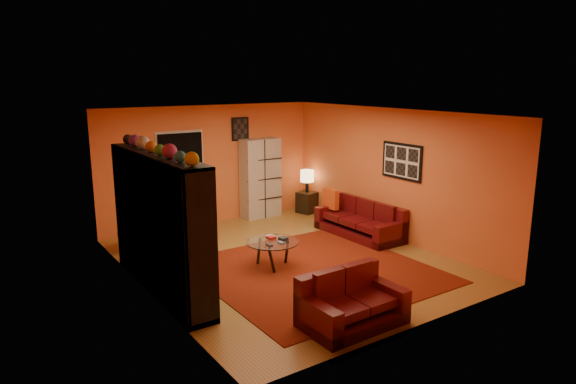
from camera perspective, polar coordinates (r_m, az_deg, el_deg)
floor at (r=9.19m, az=-0.20°, el=-7.61°), size 6.00×6.00×0.00m
ceiling at (r=8.64m, az=-0.21°, el=8.78°), size 6.00×6.00×0.00m
wall_back at (r=11.40m, az=-8.62°, el=3.00°), size 6.00×0.00×6.00m
wall_front at (r=6.62m, az=14.40°, el=-4.29°), size 6.00×0.00×6.00m
wall_left at (r=7.76m, az=-15.75°, el=-1.89°), size 0.00×6.00×6.00m
wall_right at (r=10.40m, az=11.34°, el=1.96°), size 0.00×6.00×6.00m
rug at (r=8.71m, az=2.94°, el=-8.76°), size 3.60×3.60×0.01m
doorway at (r=11.14m, az=-11.73°, el=1.18°), size 0.95×0.10×2.04m
wall_art_right at (r=10.13m, az=12.53°, el=3.35°), size 0.03×1.00×0.70m
wall_art_back at (r=11.62m, az=-5.34°, el=7.00°), size 0.42×0.03×0.52m
entertainment_unit at (r=7.89m, az=-14.10°, el=-3.43°), size 0.45×3.00×2.10m
tv at (r=7.95m, az=-13.77°, el=-3.86°), size 0.89×0.12×0.51m
sofa at (r=10.65m, az=8.20°, el=-3.25°), size 0.84×1.97×0.85m
loveseat at (r=6.95m, az=6.79°, el=-12.08°), size 1.35×0.82×0.85m
throw_pillow at (r=11.04m, az=4.77°, el=-0.76°), size 0.12×0.42×0.42m
coffee_table at (r=8.76m, az=-1.75°, el=-5.82°), size 0.90×0.90×0.45m
storage_cabinet at (r=11.83m, az=-3.08°, el=1.56°), size 0.93×0.45×1.82m
bowl_chair at (r=10.10m, az=-16.52°, el=-4.48°), size 0.68×0.68×0.56m
side_table at (r=12.30m, az=2.11°, el=-1.16°), size 0.50×0.50×0.50m
table_lamp at (r=12.16m, az=2.14°, el=1.73°), size 0.32×0.32×0.53m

